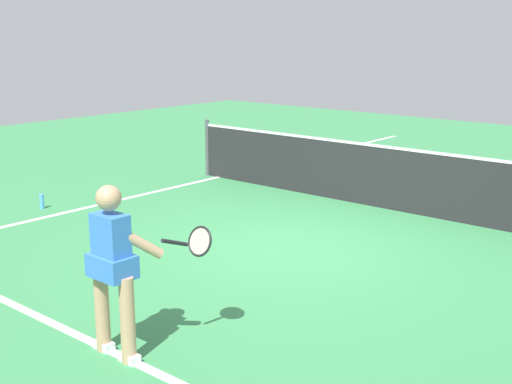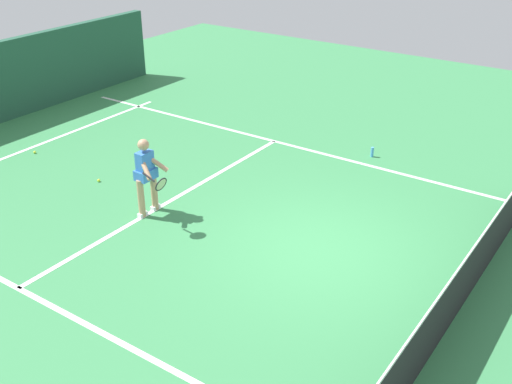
{
  "view_description": "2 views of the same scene",
  "coord_description": "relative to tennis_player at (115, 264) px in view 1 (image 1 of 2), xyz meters",
  "views": [
    {
      "loc": [
        5.26,
        -6.82,
        2.82
      ],
      "look_at": [
        0.34,
        -1.06,
        1.01
      ],
      "focal_mm": 47.98,
      "sensor_mm": 36.0,
      "label": 1
    },
    {
      "loc": [
        8.36,
        4.4,
        5.9
      ],
      "look_at": [
        0.56,
        -0.96,
        1.09
      ],
      "focal_mm": 43.61,
      "sensor_mm": 36.0,
      "label": 2
    }
  ],
  "objects": [
    {
      "name": "court_net",
      "position": [
        -0.73,
        6.01,
        -0.33
      ],
      "size": [
        8.23,
        0.08,
        1.1
      ],
      "color": "#4C4C51",
      "rests_on": "ground"
    },
    {
      "name": "service_line_marking",
      "position": [
        -0.73,
        -0.01,
        -0.84
      ],
      "size": [
        7.55,
        0.1,
        0.01
      ],
      "primitive_type": "cube",
      "color": "white",
      "rests_on": "ground"
    },
    {
      "name": "tennis_player",
      "position": [
        0.0,
        0.0,
        0.0
      ],
      "size": [
        0.78,
        0.92,
        1.55
      ],
      "color": "tan",
      "rests_on": "ground"
    },
    {
      "name": "ground_plane",
      "position": [
        -0.73,
        3.37,
        -0.85
      ],
      "size": [
        27.42,
        27.42,
        0.0
      ],
      "primitive_type": "plane",
      "color": "#38844C"
    },
    {
      "name": "water_bottle",
      "position": [
        -5.01,
        2.41,
        -0.73
      ],
      "size": [
        0.07,
        0.07,
        0.24
      ],
      "primitive_type": "cylinder",
      "color": "#4C9EE5",
      "rests_on": "ground"
    },
    {
      "name": "sideline_left_marking",
      "position": [
        -4.5,
        3.37,
        -0.84
      ],
      "size": [
        0.1,
        19.09,
        0.01
      ],
      "primitive_type": "cube",
      "color": "white",
      "rests_on": "ground"
    }
  ]
}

